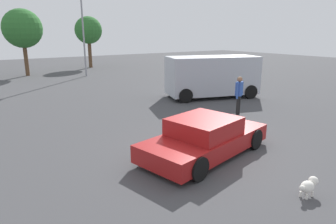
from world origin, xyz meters
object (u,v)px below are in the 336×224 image
sedan_foreground (205,138)px  van_white (212,75)px  dog (309,185)px  light_post_near (82,14)px  pedestrian (239,92)px

sedan_foreground → van_white: size_ratio=0.85×
dog → van_white: (5.55, 9.30, 0.99)m
light_post_near → sedan_foreground: bearing=-99.0°
van_white → light_post_near: (-2.98, 12.42, 3.80)m
sedan_foreground → pedestrian: 5.15m
pedestrian → sedan_foreground: bearing=97.5°
pedestrian → light_post_near: bearing=-19.0°
dog → van_white: bearing=57.8°
pedestrian → dog: bearing=121.4°
van_white → pedestrian: (-1.55, -3.48, -0.22)m
sedan_foreground → dog: (0.37, -3.13, -0.29)m
sedan_foreground → light_post_near: size_ratio=0.61×
sedan_foreground → pedestrian: bearing=19.4°
van_white → light_post_near: 13.32m
sedan_foreground → light_post_near: light_post_near is taller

